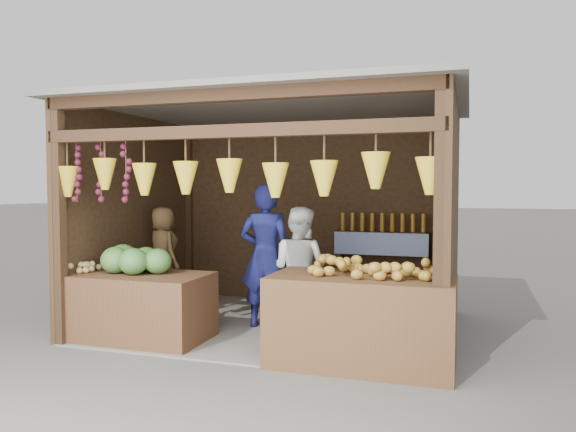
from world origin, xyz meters
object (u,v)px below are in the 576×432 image
at_px(woman_standing, 299,269).
at_px(man_standing, 266,256).
at_px(vendor_seated, 163,251).
at_px(counter_left, 138,307).
at_px(counter_right, 361,321).

bearing_deg(woman_standing, man_standing, 13.15).
height_order(man_standing, woman_standing, man_standing).
height_order(man_standing, vendor_seated, man_standing).
bearing_deg(counter_left, counter_right, -2.37).
distance_m(counter_right, vendor_seated, 3.11).
distance_m(woman_standing, vendor_seated, 1.93).
xyz_separation_m(woman_standing, vendor_seated, (-1.92, 0.22, 0.12)).
distance_m(counter_right, woman_standing, 1.39).
xyz_separation_m(counter_right, woman_standing, (-0.91, 1.00, 0.30)).
xyz_separation_m(counter_right, vendor_seated, (-2.83, 1.22, 0.43)).
relative_size(man_standing, vendor_seated, 1.49).
height_order(counter_right, man_standing, man_standing).
relative_size(counter_right, man_standing, 0.99).
distance_m(counter_left, woman_standing, 1.84).
bearing_deg(counter_right, vendor_seated, 156.71).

